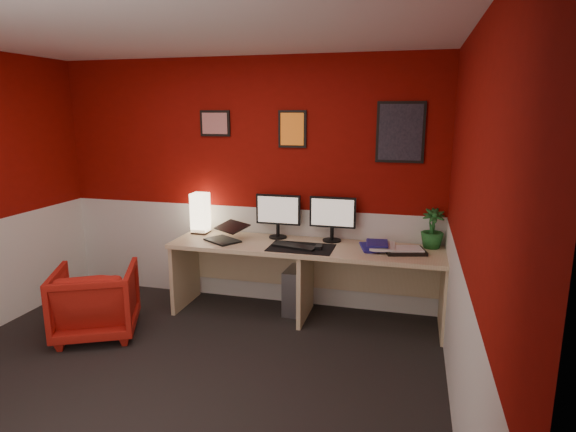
# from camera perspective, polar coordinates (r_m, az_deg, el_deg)

# --- Properties ---
(ground) EXTENTS (4.00, 3.50, 0.01)m
(ground) POSITION_cam_1_polar(r_m,az_deg,el_deg) (3.83, -14.19, -18.95)
(ground) COLOR black
(ground) RESTS_ON ground
(ceiling) EXTENTS (4.00, 3.50, 0.01)m
(ceiling) POSITION_cam_1_polar(r_m,az_deg,el_deg) (3.33, -16.62, 21.13)
(ceiling) COLOR white
(ceiling) RESTS_ON ground
(wall_back) EXTENTS (4.00, 0.01, 2.50)m
(wall_back) POSITION_cam_1_polar(r_m,az_deg,el_deg) (4.93, -5.15, 3.97)
(wall_back) COLOR maroon
(wall_back) RESTS_ON ground
(wall_right) EXTENTS (0.01, 3.50, 2.50)m
(wall_right) POSITION_cam_1_polar(r_m,az_deg,el_deg) (2.94, 20.89, -2.56)
(wall_right) COLOR maroon
(wall_right) RESTS_ON ground
(wainscot_back) EXTENTS (4.00, 0.01, 1.00)m
(wainscot_back) POSITION_cam_1_polar(r_m,az_deg,el_deg) (5.08, -5.01, -4.43)
(wainscot_back) COLOR silver
(wainscot_back) RESTS_ON ground
(wainscot_right) EXTENTS (0.01, 3.50, 1.00)m
(wainscot_right) POSITION_cam_1_polar(r_m,az_deg,el_deg) (3.21, 19.73, -15.63)
(wainscot_right) COLOR silver
(wainscot_right) RESTS_ON ground
(desk) EXTENTS (2.60, 0.65, 0.73)m
(desk) POSITION_cam_1_polar(r_m,az_deg,el_deg) (4.63, 2.11, -7.88)
(desk) COLOR tan
(desk) RESTS_ON ground
(shoji_lamp) EXTENTS (0.16, 0.16, 0.40)m
(shoji_lamp) POSITION_cam_1_polar(r_m,az_deg,el_deg) (5.00, -10.44, 0.22)
(shoji_lamp) COLOR #FFE5B2
(shoji_lamp) RESTS_ON desk
(laptop) EXTENTS (0.40, 0.37, 0.22)m
(laptop) POSITION_cam_1_polar(r_m,az_deg,el_deg) (4.66, -7.88, -1.71)
(laptop) COLOR black
(laptop) RESTS_ON desk
(monitor_left) EXTENTS (0.45, 0.06, 0.58)m
(monitor_left) POSITION_cam_1_polar(r_m,az_deg,el_deg) (4.71, -1.23, 0.80)
(monitor_left) COLOR black
(monitor_left) RESTS_ON desk
(monitor_right) EXTENTS (0.45, 0.06, 0.58)m
(monitor_right) POSITION_cam_1_polar(r_m,az_deg,el_deg) (4.61, 5.33, 0.47)
(monitor_right) COLOR black
(monitor_right) RESTS_ON desk
(desk_mat) EXTENTS (0.60, 0.38, 0.01)m
(desk_mat) POSITION_cam_1_polar(r_m,az_deg,el_deg) (4.42, 1.58, -3.81)
(desk_mat) COLOR black
(desk_mat) RESTS_ON desk
(keyboard) EXTENTS (0.44, 0.24, 0.02)m
(keyboard) POSITION_cam_1_polar(r_m,az_deg,el_deg) (4.43, 0.76, -3.62)
(keyboard) COLOR black
(keyboard) RESTS_ON desk_mat
(mouse) EXTENTS (0.06, 0.10, 0.03)m
(mouse) POSITION_cam_1_polar(r_m,az_deg,el_deg) (4.39, 3.69, -3.73)
(mouse) COLOR black
(mouse) RESTS_ON desk_mat
(book_bottom) EXTENTS (0.29, 0.35, 0.03)m
(book_bottom) POSITION_cam_1_polar(r_m,az_deg,el_deg) (4.44, 8.76, -3.75)
(book_bottom) COLOR navy
(book_bottom) RESTS_ON desk
(book_middle) EXTENTS (0.24, 0.32, 0.02)m
(book_middle) POSITION_cam_1_polar(r_m,az_deg,el_deg) (4.42, 9.76, -3.51)
(book_middle) COLOR silver
(book_middle) RESTS_ON book_bottom
(book_top) EXTENTS (0.22, 0.28, 0.02)m
(book_top) POSITION_cam_1_polar(r_m,az_deg,el_deg) (4.41, 9.35, -3.22)
(book_top) COLOR navy
(book_top) RESTS_ON book_middle
(zen_tray) EXTENTS (0.40, 0.33, 0.03)m
(zen_tray) POSITION_cam_1_polar(r_m,az_deg,el_deg) (4.41, 13.82, -4.08)
(zen_tray) COLOR black
(zen_tray) RESTS_ON desk
(potted_plant) EXTENTS (0.21, 0.21, 0.37)m
(potted_plant) POSITION_cam_1_polar(r_m,az_deg,el_deg) (4.58, 16.90, -1.45)
(potted_plant) COLOR #19591E
(potted_plant) RESTS_ON desk
(pc_tower) EXTENTS (0.23, 0.46, 0.45)m
(pc_tower) POSITION_cam_1_polar(r_m,az_deg,el_deg) (4.84, 1.21, -8.71)
(pc_tower) COLOR #99999E
(pc_tower) RESTS_ON ground
(armchair) EXTENTS (0.91, 0.92, 0.63)m
(armchair) POSITION_cam_1_polar(r_m,az_deg,el_deg) (4.64, -21.98, -9.40)
(armchair) COLOR #AD1C13
(armchair) RESTS_ON ground
(art_left) EXTENTS (0.32, 0.02, 0.26)m
(art_left) POSITION_cam_1_polar(r_m,az_deg,el_deg) (4.97, -8.72, 10.91)
(art_left) COLOR red
(art_left) RESTS_ON wall_back
(art_center) EXTENTS (0.28, 0.02, 0.36)m
(art_center) POSITION_cam_1_polar(r_m,az_deg,el_deg) (4.71, 0.53, 10.36)
(art_center) COLOR orange
(art_center) RESTS_ON wall_back
(art_right) EXTENTS (0.44, 0.02, 0.56)m
(art_right) POSITION_cam_1_polar(r_m,az_deg,el_deg) (4.57, 13.31, 9.72)
(art_right) COLOR black
(art_right) RESTS_ON wall_back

